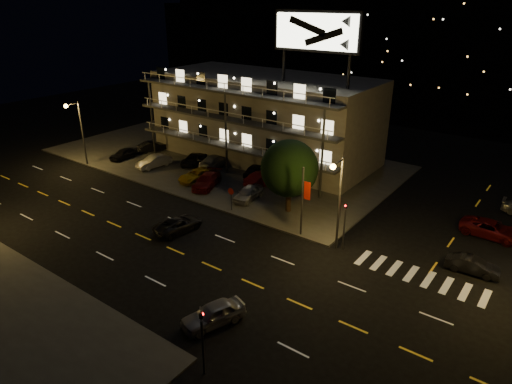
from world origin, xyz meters
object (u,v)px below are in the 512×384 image
Objects in this scene: lot_car_2 at (196,175)px; road_car_west at (178,225)px; tree at (289,170)px; side_car_0 at (473,265)px; lot_car_4 at (248,193)px; road_car_east at (213,314)px; lot_car_7 at (216,161)px.

lot_car_2 is 0.98× the size of road_car_west.
tree is 17.44m from side_car_0.
lot_car_2 is 7.94m from lot_car_4.
lot_car_2 is at bearing 155.94° from road_car_east.
road_car_east is at bearing -41.94° from lot_car_2.
lot_car_7 is 1.31× the size of side_car_0.
tree is 13.15m from lot_car_2.
tree is 15.31m from lot_car_7.
side_car_0 is at bearing -152.72° from road_car_west.
lot_car_7 reaches higher than side_car_0.
side_car_0 is 24.29m from road_car_west.
lot_car_4 is at bearing -2.91° from lot_car_2.
tree is at bearing -115.38° from road_car_west.
road_car_east is (5.09, -16.72, -3.67)m from tree.
lot_car_2 is at bearing -47.53° from road_car_west.
lot_car_2 is 1.07× the size of road_car_east.
side_car_0 is (30.92, -6.03, -0.25)m from lot_car_7.
lot_car_2 reaches higher than side_car_0.
road_car_west is (-10.84, 7.63, -0.09)m from road_car_east.
side_car_0 is 0.91× the size of road_car_east.
road_car_east is (18.98, -22.11, -0.16)m from lot_car_7.
lot_car_4 is 19.24m from road_car_east.
lot_car_2 is at bearing 167.88° from lot_car_4.
tree reaches higher than lot_car_4.
tree is at bearing 156.06° from lot_car_7.
lot_car_2 reaches higher than road_car_west.
lot_car_2 is at bearing 101.84° from lot_car_7.
road_car_west is (-5.75, -9.09, -3.75)m from tree.
road_car_east reaches higher than road_car_west.
road_car_east is at bearing -73.07° from tree.
lot_car_7 reaches higher than lot_car_2.
tree is at bearing 83.27° from side_car_0.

